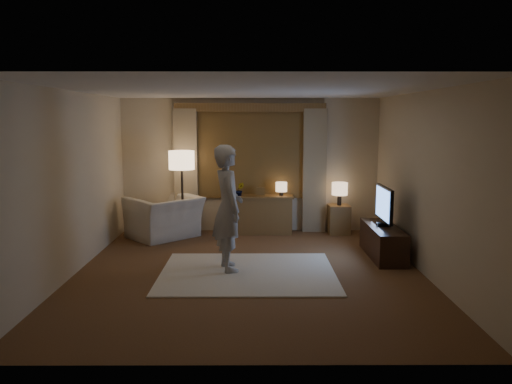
{
  "coord_description": "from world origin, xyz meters",
  "views": [
    {
      "loc": [
        0.08,
        -6.99,
        2.22
      ],
      "look_at": [
        0.1,
        0.6,
        1.09
      ],
      "focal_mm": 35.0,
      "sensor_mm": 36.0,
      "label": 1
    }
  ],
  "objects_px": {
    "armchair": "(164,217)",
    "person": "(228,208)",
    "side_table": "(339,219)",
    "sideboard": "(261,215)",
    "tv_stand": "(383,242)"
  },
  "relations": [
    {
      "from": "side_table",
      "to": "armchair",
      "type": "bearing_deg",
      "value": -174.73
    },
    {
      "from": "sideboard",
      "to": "person",
      "type": "distance_m",
      "value": 2.51
    },
    {
      "from": "sideboard",
      "to": "side_table",
      "type": "relative_size",
      "value": 2.14
    },
    {
      "from": "armchair",
      "to": "person",
      "type": "height_order",
      "value": "person"
    },
    {
      "from": "sideboard",
      "to": "side_table",
      "type": "distance_m",
      "value": 1.52
    },
    {
      "from": "person",
      "to": "armchair",
      "type": "bearing_deg",
      "value": 16.48
    },
    {
      "from": "side_table",
      "to": "tv_stand",
      "type": "relative_size",
      "value": 0.4
    },
    {
      "from": "armchair",
      "to": "person",
      "type": "xyz_separation_m",
      "value": [
        1.3,
        -2.04,
        0.55
      ]
    },
    {
      "from": "side_table",
      "to": "tv_stand",
      "type": "bearing_deg",
      "value": -74.96
    },
    {
      "from": "sideboard",
      "to": "side_table",
      "type": "bearing_deg",
      "value": -1.89
    },
    {
      "from": "armchair",
      "to": "sideboard",
      "type": "bearing_deg",
      "value": 147.7
    },
    {
      "from": "sideboard",
      "to": "tv_stand",
      "type": "relative_size",
      "value": 0.86
    },
    {
      "from": "armchair",
      "to": "side_table",
      "type": "bearing_deg",
      "value": 141.79
    },
    {
      "from": "tv_stand",
      "to": "person",
      "type": "relative_size",
      "value": 0.77
    },
    {
      "from": "tv_stand",
      "to": "person",
      "type": "distance_m",
      "value": 2.65
    }
  ]
}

